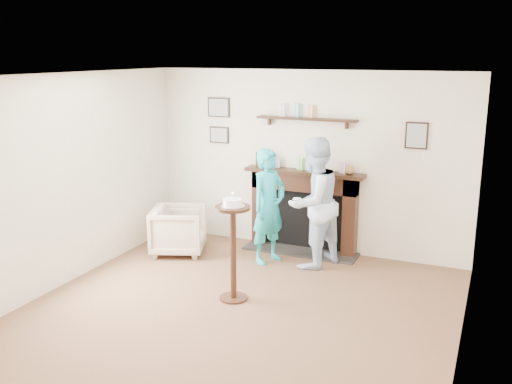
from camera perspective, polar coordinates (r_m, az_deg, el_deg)
ground at (r=6.10m, az=-2.75°, el=-12.71°), size 5.00×5.00×0.00m
room_shell at (r=6.19m, az=-0.12°, el=3.57°), size 4.54×5.02×2.52m
armchair at (r=8.08m, az=-7.66°, el=-6.02°), size 0.92×0.91×0.65m
man at (r=7.59m, az=5.57°, el=-7.28°), size 0.91×1.01×1.69m
woman at (r=7.70m, az=1.24°, el=-6.90°), size 0.55×0.65×1.53m
pedestal_table at (r=6.31m, az=-2.32°, el=-4.24°), size 0.39×0.39×1.25m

